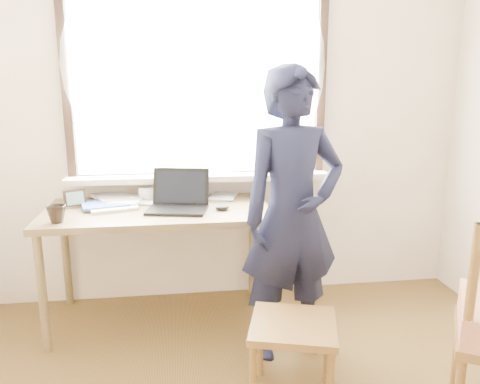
{
  "coord_description": "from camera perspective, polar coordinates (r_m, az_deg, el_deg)",
  "views": [
    {
      "loc": [
        -0.36,
        -1.36,
        1.58
      ],
      "look_at": [
        -0.05,
        0.95,
        1.04
      ],
      "focal_mm": 35.0,
      "sensor_mm": 36.0,
      "label": 1
    }
  ],
  "objects": [
    {
      "name": "room_shell",
      "position": [
        1.6,
        4.64,
        15.03
      ],
      "size": [
        3.52,
        4.02,
        2.61
      ],
      "color": "beige",
      "rests_on": "ground"
    },
    {
      "name": "desk",
      "position": [
        3.12,
        -9.92,
        -3.43
      ],
      "size": [
        1.46,
        0.73,
        0.78
      ],
      "color": "brown",
      "rests_on": "ground"
    },
    {
      "name": "laptop",
      "position": [
        3.06,
        -7.46,
        -0.97
      ],
      "size": [
        0.43,
        0.37,
        0.25
      ],
      "color": "black",
      "rests_on": "desk"
    },
    {
      "name": "mug_white",
      "position": [
        3.32,
        -11.19,
        -0.19
      ],
      "size": [
        0.17,
        0.17,
        0.1
      ],
      "primitive_type": "imported",
      "rotation": [
        0.0,
        0.0,
        0.62
      ],
      "color": "white",
      "rests_on": "desk"
    },
    {
      "name": "mug_dark",
      "position": [
        2.94,
        -21.47,
        -2.5
      ],
      "size": [
        0.16,
        0.16,
        0.1
      ],
      "primitive_type": "imported",
      "rotation": [
        0.0,
        0.0,
        -0.62
      ],
      "color": "black",
      "rests_on": "desk"
    },
    {
      "name": "mouse",
      "position": [
        3.01,
        -2.17,
        -1.92
      ],
      "size": [
        0.09,
        0.06,
        0.03
      ],
      "primitive_type": "ellipsoid",
      "color": "black",
      "rests_on": "desk"
    },
    {
      "name": "desk_clutter",
      "position": [
        3.24,
        -15.38,
        -1.3
      ],
      "size": [
        0.66,
        0.5,
        0.03
      ],
      "color": "white",
      "rests_on": "desk"
    },
    {
      "name": "book_a",
      "position": [
        3.32,
        -15.6,
        -1.09
      ],
      "size": [
        0.21,
        0.27,
        0.02
      ],
      "primitive_type": "imported",
      "rotation": [
        0.0,
        0.0,
        0.08
      ],
      "color": "white",
      "rests_on": "desk"
    },
    {
      "name": "book_b",
      "position": [
        3.36,
        -3.51,
        -0.5
      ],
      "size": [
        0.24,
        0.28,
        0.02
      ],
      "primitive_type": "imported",
      "rotation": [
        0.0,
        0.0,
        -0.29
      ],
      "color": "white",
      "rests_on": "desk"
    },
    {
      "name": "picture_frame",
      "position": [
        3.25,
        -19.49,
        -0.86
      ],
      "size": [
        0.13,
        0.07,
        0.11
      ],
      "color": "black",
      "rests_on": "desk"
    },
    {
      "name": "work_chair",
      "position": [
        2.45,
        6.49,
        -16.89
      ],
      "size": [
        0.51,
        0.5,
        0.43
      ],
      "color": "brown",
      "rests_on": "ground"
    },
    {
      "name": "person",
      "position": [
        2.69,
        6.42,
        -2.85
      ],
      "size": [
        0.68,
        0.51,
        1.69
      ],
      "primitive_type": "imported",
      "rotation": [
        0.0,
        0.0,
        0.2
      ],
      "color": "black",
      "rests_on": "ground"
    }
  ]
}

